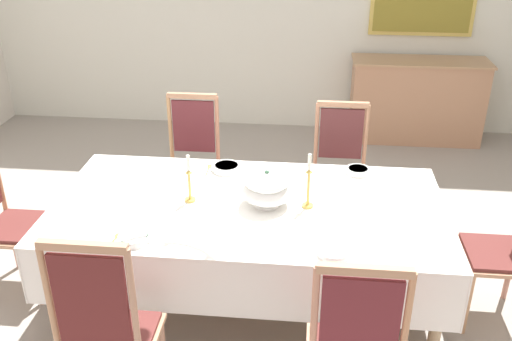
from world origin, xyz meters
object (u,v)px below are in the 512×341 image
chair_north_a (192,160)px  chair_head_east (509,245)px  bowl_far_right (358,170)px  spoon_primary (209,167)px  soup_tureen (267,188)px  chair_south_a (107,330)px  bowl_far_left (334,252)px  bowl_near_left (227,167)px  candlestick_west (189,183)px  bowl_near_right (133,238)px  candlestick_east (308,186)px  spoon_secondary (116,237)px  dining_table (248,214)px  chair_north_b (340,167)px  chair_head_west (7,215)px  sideboard (416,101)px

chair_north_a → chair_head_east: (2.20, -1.02, -0.01)m
bowl_far_right → spoon_primary: 1.04m
spoon_primary → soup_tureen: bearing=-47.1°
chair_south_a → chair_head_east: size_ratio=1.11×
bowl_far_left → spoon_primary: (-0.86, 0.99, -0.02)m
chair_head_east → bowl_near_left: size_ratio=5.30×
soup_tureen → candlestick_west: size_ratio=0.97×
bowl_near_left → bowl_near_right: bearing=-112.0°
bowl_near_right → bowl_far_right: (1.30, 1.00, -0.00)m
candlestick_east → bowl_far_right: bearing=56.2°
candlestick_east → bowl_far_left: candlestick_east is taller
chair_north_a → spoon_secondary: chair_north_a is taller
chair_north_a → soup_tureen: 1.27m
dining_table → candlestick_west: 0.42m
chair_north_b → bowl_near_left: bearing=34.5°
chair_north_a → chair_head_west: bearing=44.3°
chair_head_west → chair_head_east: (3.25, 0.00, -0.02)m
chair_north_b → soup_tureen: chair_north_b is taller
chair_north_b → soup_tureen: 1.18m
chair_north_b → candlestick_east: (-0.24, -1.02, 0.35)m
bowl_near_right → sideboard: size_ratio=0.12×
sideboard → chair_head_east: bearing=92.2°
chair_north_a → candlestick_west: chair_north_a is taller
chair_head_west → candlestick_east: 2.02m
dining_table → chair_north_b: chair_north_b is taller
spoon_primary → bowl_near_left: bearing=-11.8°
chair_north_b → bowl_near_left: (-0.82, -0.56, 0.23)m
chair_north_a → candlestick_west: bearing=101.6°
bowl_near_right → bowl_far_right: bearing=37.7°
bowl_near_right → spoon_primary: bearing=75.4°
dining_table → candlestick_east: bearing=0.0°
chair_north_a → bowl_near_left: chair_north_a is taller
chair_north_b → spoon_secondary: bearing=48.5°
soup_tureen → spoon_secondary: 0.95m
dining_table → spoon_primary: size_ratio=13.68×
bowl_near_left → bowl_near_right: bowl_near_left is taller
chair_north_a → soup_tureen: bearing=124.2°
dining_table → soup_tureen: bearing=-0.0°
chair_south_a → bowl_far_left: 1.23m
candlestick_west → soup_tureen: bearing=0.0°
chair_north_b → candlestick_east: size_ratio=2.91×
candlestick_east → spoon_secondary: (-1.07, -0.47, -0.14)m
soup_tureen → candlestick_east: candlestick_east is taller
chair_head_west → bowl_far_left: bearing=76.7°
chair_head_east → bowl_far_left: (-1.10, -0.51, 0.22)m
spoon_secondary → soup_tureen: bearing=38.1°
candlestick_west → bowl_near_left: size_ratio=1.60×
candlestick_east → chair_north_a: bearing=132.9°
bowl_near_right → chair_head_east: bearing=12.6°
chair_head_west → chair_head_east: 3.25m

